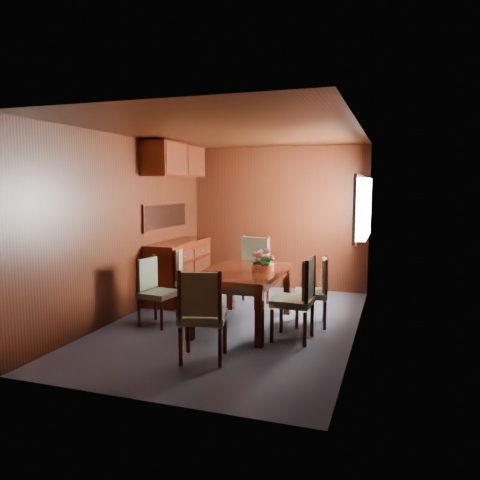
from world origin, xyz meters
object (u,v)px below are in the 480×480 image
(sideboard, at_px, (179,270))
(dining_table, at_px, (243,278))
(chair_head, at_px, (202,310))
(chair_right_near, at_px, (299,294))
(flower_centerpiece, at_px, (263,259))
(chair_left_near, at_px, (154,287))

(sideboard, xyz_separation_m, dining_table, (1.38, -1.03, 0.16))
(chair_head, bearing_deg, chair_right_near, 37.48)
(chair_head, bearing_deg, sideboard, 107.02)
(chair_right_near, xyz_separation_m, flower_centerpiece, (-0.53, 0.37, 0.32))
(dining_table, bearing_deg, chair_left_near, -165.13)
(dining_table, bearing_deg, chair_head, -90.63)
(dining_table, height_order, chair_head, chair_head)
(sideboard, distance_m, chair_left_near, 1.36)
(dining_table, relative_size, chair_right_near, 1.59)
(chair_left_near, height_order, chair_right_near, chair_right_near)
(sideboard, height_order, flower_centerpiece, flower_centerpiece)
(sideboard, bearing_deg, chair_head, -59.29)
(sideboard, height_order, chair_left_near, sideboard)
(chair_right_near, relative_size, flower_centerpiece, 3.33)
(sideboard, height_order, dining_table, sideboard)
(dining_table, distance_m, chair_right_near, 0.84)
(sideboard, distance_m, dining_table, 1.73)
(chair_head, bearing_deg, flower_centerpiece, 65.73)
(chair_right_near, distance_m, chair_head, 1.24)
(dining_table, bearing_deg, flower_centerpiece, 11.66)
(dining_table, xyz_separation_m, flower_centerpiece, (0.25, 0.05, 0.24))
(chair_left_near, distance_m, chair_head, 1.46)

